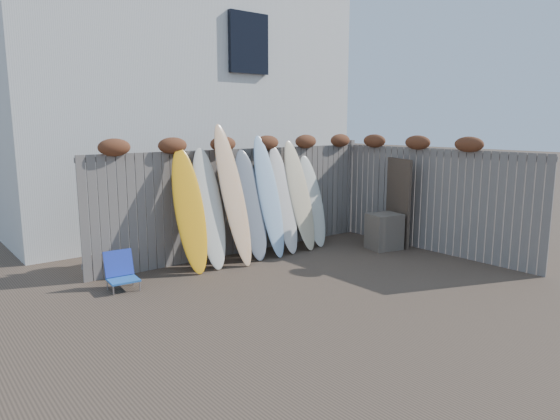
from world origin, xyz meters
TOP-DOWN VIEW (x-y plane):
  - ground at (0.00, 0.00)m, footprint 80.00×80.00m
  - back_fence at (0.06, 2.39)m, footprint 6.05×0.28m
  - right_fence at (2.99, 0.25)m, footprint 0.28×4.40m
  - house at (0.50, 6.50)m, footprint 8.50×5.50m
  - beach_chair at (-2.63, 1.76)m, footprint 0.46×0.49m
  - wooden_crate at (2.38, 0.87)m, footprint 0.71×0.63m
  - lattice_panel at (2.89, 1.05)m, footprint 0.50×1.11m
  - surfboard_0 at (-1.34, 1.95)m, footprint 0.56×0.76m
  - surfboard_1 at (-0.95, 1.97)m, footprint 0.57×0.77m
  - surfboard_2 at (-0.50, 1.91)m, footprint 0.55×0.90m
  - surfboard_3 at (-0.08, 1.97)m, footprint 0.57×0.73m
  - surfboard_4 at (0.33, 1.96)m, footprint 0.47×0.80m
  - surfboard_5 at (0.70, 1.98)m, footprint 0.50×0.73m
  - surfboard_6 at (1.11, 1.97)m, footprint 0.55×0.78m
  - surfboard_7 at (1.49, 2.02)m, footprint 0.53×0.67m

SIDE VIEW (x-z plane):
  - ground at x=0.00m, z-range 0.00..0.00m
  - beach_chair at x=-2.63m, z-range -0.02..0.55m
  - wooden_crate at x=2.38m, z-range 0.00..0.71m
  - lattice_panel at x=2.89m, z-range 0.00..1.78m
  - surfboard_7 at x=1.49m, z-range 0.00..1.83m
  - surfboard_3 at x=-0.08m, z-range 0.00..2.00m
  - surfboard_5 at x=0.70m, z-range 0.00..2.03m
  - surfboard_1 at x=-0.95m, z-range 0.00..2.06m
  - surfboard_0 at x=-1.34m, z-range 0.00..2.07m
  - surfboard_6 at x=1.11m, z-range 0.00..2.14m
  - surfboard_4 at x=0.33m, z-range 0.00..2.26m
  - right_fence at x=2.99m, z-range 0.02..2.26m
  - back_fence at x=0.06m, z-range 0.06..2.30m
  - surfboard_2 at x=-0.50m, z-range 0.00..2.47m
  - house at x=0.50m, z-range 0.04..6.36m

